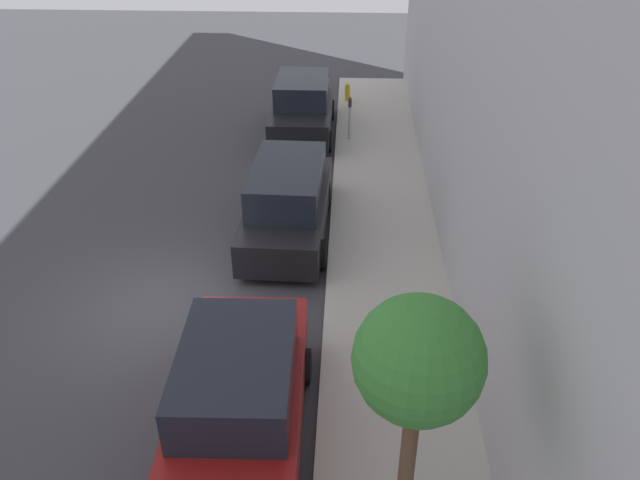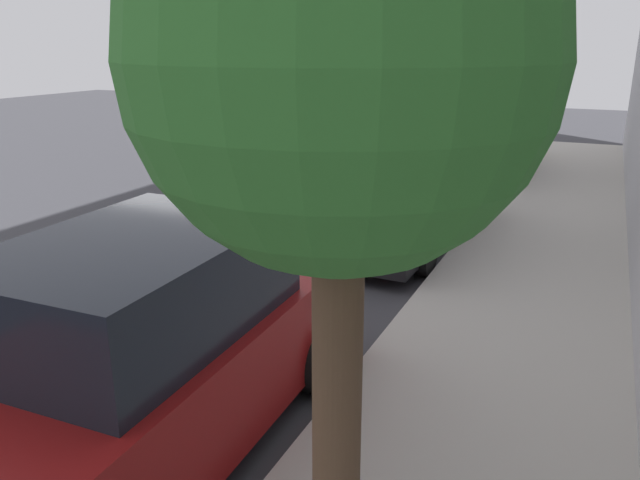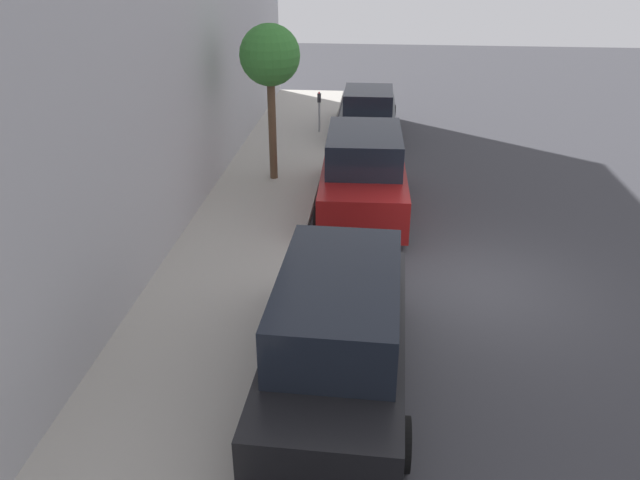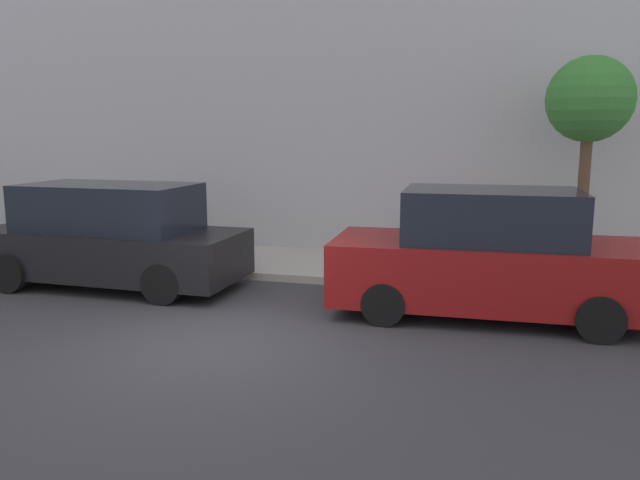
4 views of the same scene
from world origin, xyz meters
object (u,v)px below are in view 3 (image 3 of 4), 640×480
at_px(parked_sedan_nearest, 368,114).
at_px(parking_meter_near, 319,107).
at_px(parked_suv_second, 363,174).
at_px(parked_minivan_third, 338,333).
at_px(street_tree, 270,57).

distance_m(parked_sedan_nearest, parking_meter_near, 1.67).
xyz_separation_m(parked_suv_second, parked_minivan_third, (0.16, 6.74, -0.01)).
bearing_deg(parked_minivan_third, parked_sedan_nearest, -90.50).
relative_size(parked_sedan_nearest, parked_suv_second, 0.93).
bearing_deg(parked_suv_second, parked_minivan_third, 88.67).
relative_size(parked_suv_second, parking_meter_near, 3.63).
height_order(parked_sedan_nearest, street_tree, street_tree).
height_order(parked_suv_second, parking_meter_near, parked_suv_second).
bearing_deg(parked_minivan_third, street_tree, -74.56).
relative_size(parked_minivan_third, parking_meter_near, 3.71).
distance_m(parked_sedan_nearest, parked_minivan_third, 13.26).
height_order(parked_sedan_nearest, parked_suv_second, parked_suv_second).
relative_size(parking_meter_near, street_tree, 0.33).
distance_m(parking_meter_near, street_tree, 5.21).
xyz_separation_m(parked_sedan_nearest, parked_minivan_third, (0.11, 13.26, 0.20)).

